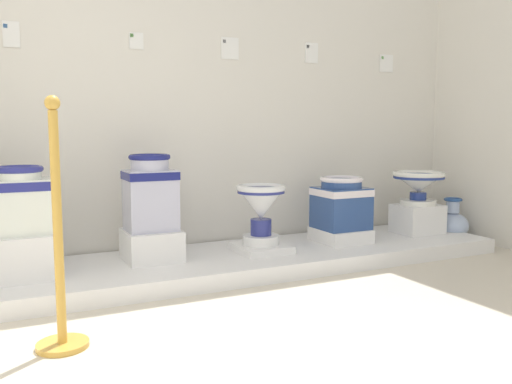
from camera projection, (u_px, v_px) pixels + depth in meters
name	position (u px, v px, depth m)	size (l,w,h in m)	color
ground_plane	(389.00, 337.00, 2.45)	(6.07, 5.29, 0.02)	beige
wall_back	(228.00, 35.00, 3.93)	(4.27, 0.06, 3.28)	silver
display_platform	(256.00, 259.00, 3.68)	(3.66, 0.87, 0.11)	white
plinth_block_leftmost	(23.00, 256.00, 3.01)	(0.33, 0.34, 0.25)	white
antique_toilet_leftmost	(20.00, 199.00, 2.97)	(0.37, 0.26, 0.38)	white
plinth_block_pale_glazed	(152.00, 245.00, 3.43)	(0.34, 0.36, 0.19)	white
antique_toilet_pale_glazed	(150.00, 191.00, 3.39)	(0.32, 0.27, 0.49)	silver
plinth_block_slender_white	(261.00, 248.00, 3.68)	(0.34, 0.38, 0.05)	white
antique_toilet_slender_white	(261.00, 206.00, 3.64)	(0.34, 0.34, 0.41)	white
plinth_block_broad_patterned	(340.00, 235.00, 4.00)	(0.35, 0.37, 0.10)	white
antique_toilet_broad_patterned	(341.00, 201.00, 3.97)	(0.36, 0.33, 0.39)	#2B4884
plinth_block_tall_cobalt	(417.00, 219.00, 4.33)	(0.36, 0.29, 0.23)	white
antique_toilet_tall_cobalt	(419.00, 183.00, 4.29)	(0.42, 0.42, 0.27)	white
info_placard_first	(11.00, 34.00, 3.28)	(0.10, 0.01, 0.16)	white
info_placard_second	(136.00, 41.00, 3.61)	(0.10, 0.01, 0.11)	white
info_placard_third	(230.00, 48.00, 3.91)	(0.14, 0.01, 0.16)	white
info_placard_fourth	(311.00, 53.00, 4.22)	(0.12, 0.01, 0.16)	white
info_placard_fifth	(386.00, 63.00, 4.55)	(0.14, 0.01, 0.14)	white
decorative_vase_spare	(452.00, 224.00, 4.47)	(0.27, 0.27, 0.38)	#264C8E
stanchion_post_near_left	(59.00, 264.00, 2.27)	(0.22, 0.22, 1.08)	gold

